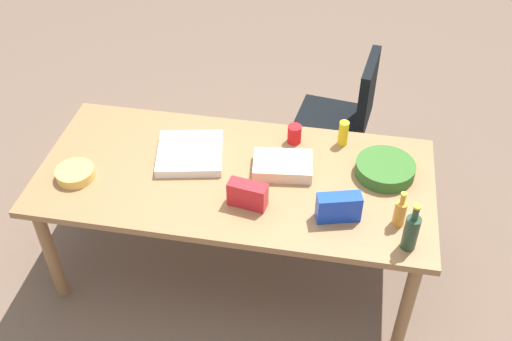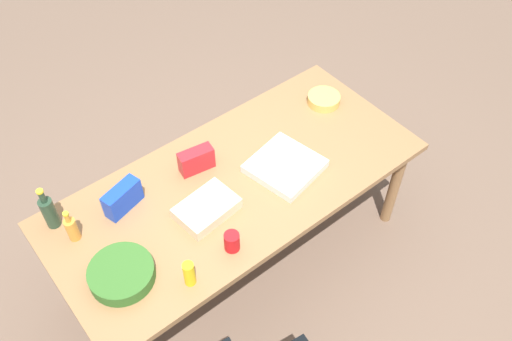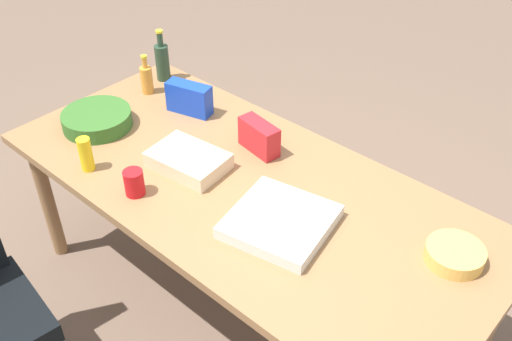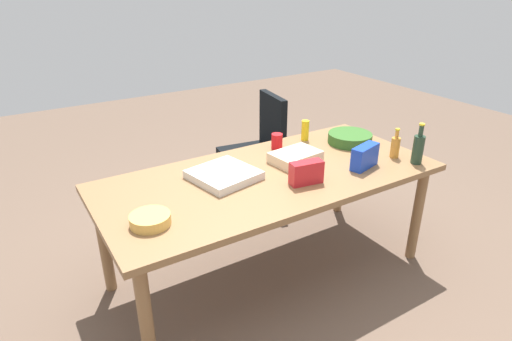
{
  "view_description": "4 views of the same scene",
  "coord_description": "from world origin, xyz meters",
  "px_view_note": "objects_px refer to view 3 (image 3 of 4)",
  "views": [
    {
      "loc": [
        0.54,
        -2.38,
        2.94
      ],
      "look_at": [
        0.12,
        -0.01,
        0.81
      ],
      "focal_mm": 42.11,
      "sensor_mm": 36.0,
      "label": 1
    },
    {
      "loc": [
        1.15,
        1.62,
        3.1
      ],
      "look_at": [
        -0.1,
        0.05,
        0.82
      ],
      "focal_mm": 38.28,
      "sensor_mm": 36.0,
      "label": 2
    },
    {
      "loc": [
        -1.29,
        1.36,
        2.26
      ],
      "look_at": [
        -0.05,
        -0.02,
        0.83
      ],
      "focal_mm": 40.93,
      "sensor_mm": 36.0,
      "label": 3
    },
    {
      "loc": [
        -1.38,
        -2.06,
        1.92
      ],
      "look_at": [
        -0.12,
        -0.03,
        0.82
      ],
      "focal_mm": 30.5,
      "sensor_mm": 36.0,
      "label": 4
    }
  ],
  "objects_px": {
    "salad_bowl": "(97,119)",
    "chip_bag_red": "(259,137)",
    "red_solo_cup": "(134,183)",
    "chip_bowl": "(455,254)",
    "sheet_cake": "(188,160)",
    "chip_bag_blue": "(189,98)",
    "conference_table": "(244,197)",
    "pizza_box": "(280,222)",
    "dressing_bottle": "(147,79)",
    "wine_bottle": "(162,61)",
    "mustard_bottle": "(86,154)"
  },
  "relations": [
    {
      "from": "red_solo_cup",
      "to": "sheet_cake",
      "type": "height_order",
      "value": "red_solo_cup"
    },
    {
      "from": "red_solo_cup",
      "to": "chip_bowl",
      "type": "bearing_deg",
      "value": -155.34
    },
    {
      "from": "pizza_box",
      "to": "chip_bag_red",
      "type": "distance_m",
      "value": 0.51
    },
    {
      "from": "red_solo_cup",
      "to": "chip_bag_red",
      "type": "relative_size",
      "value": 0.55
    },
    {
      "from": "chip_bag_blue",
      "to": "chip_bag_red",
      "type": "distance_m",
      "value": 0.46
    },
    {
      "from": "red_solo_cup",
      "to": "mustard_bottle",
      "type": "xyz_separation_m",
      "value": [
        0.28,
        0.03,
        0.02
      ]
    },
    {
      "from": "chip_bowl",
      "to": "wine_bottle",
      "type": "bearing_deg",
      "value": -6.1
    },
    {
      "from": "pizza_box",
      "to": "chip_bowl",
      "type": "relative_size",
      "value": 1.74
    },
    {
      "from": "chip_bag_blue",
      "to": "dressing_bottle",
      "type": "relative_size",
      "value": 1.06
    },
    {
      "from": "conference_table",
      "to": "mustard_bottle",
      "type": "xyz_separation_m",
      "value": [
        0.56,
        0.37,
        0.15
      ]
    },
    {
      "from": "mustard_bottle",
      "to": "red_solo_cup",
      "type": "bearing_deg",
      "value": -173.67
    },
    {
      "from": "sheet_cake",
      "to": "red_solo_cup",
      "type": "bearing_deg",
      "value": 83.51
    },
    {
      "from": "chip_bowl",
      "to": "conference_table",
      "type": "bearing_deg",
      "value": 11.88
    },
    {
      "from": "chip_bowl",
      "to": "mustard_bottle",
      "type": "bearing_deg",
      "value": 21.33
    },
    {
      "from": "chip_bag_blue",
      "to": "chip_bag_red",
      "type": "xyz_separation_m",
      "value": [
        -0.46,
        0.02,
        -0.01
      ]
    },
    {
      "from": "conference_table",
      "to": "chip_bag_blue",
      "type": "xyz_separation_m",
      "value": [
        0.58,
        -0.23,
        0.15
      ]
    },
    {
      "from": "salad_bowl",
      "to": "wine_bottle",
      "type": "bearing_deg",
      "value": -76.81
    },
    {
      "from": "salad_bowl",
      "to": "wine_bottle",
      "type": "xyz_separation_m",
      "value": [
        0.12,
        -0.51,
        0.07
      ]
    },
    {
      "from": "sheet_cake",
      "to": "chip_bag_blue",
      "type": "height_order",
      "value": "chip_bag_blue"
    },
    {
      "from": "chip_bag_red",
      "to": "wine_bottle",
      "type": "bearing_deg",
      "value": -10.34
    },
    {
      "from": "red_solo_cup",
      "to": "chip_bag_blue",
      "type": "distance_m",
      "value": 0.64
    },
    {
      "from": "pizza_box",
      "to": "chip_bag_red",
      "type": "height_order",
      "value": "chip_bag_red"
    },
    {
      "from": "salad_bowl",
      "to": "mustard_bottle",
      "type": "bearing_deg",
      "value": 137.34
    },
    {
      "from": "chip_bowl",
      "to": "dressing_bottle",
      "type": "xyz_separation_m",
      "value": [
        1.72,
        -0.04,
        0.05
      ]
    },
    {
      "from": "red_solo_cup",
      "to": "dressing_bottle",
      "type": "relative_size",
      "value": 0.53
    },
    {
      "from": "red_solo_cup",
      "to": "dressing_bottle",
      "type": "height_order",
      "value": "dressing_bottle"
    },
    {
      "from": "salad_bowl",
      "to": "mustard_bottle",
      "type": "xyz_separation_m",
      "value": [
        -0.24,
        0.23,
        0.04
      ]
    },
    {
      "from": "conference_table",
      "to": "red_solo_cup",
      "type": "height_order",
      "value": "red_solo_cup"
    },
    {
      "from": "sheet_cake",
      "to": "chip_bag_blue",
      "type": "distance_m",
      "value": 0.45
    },
    {
      "from": "sheet_cake",
      "to": "chip_bag_blue",
      "type": "relative_size",
      "value": 1.45
    },
    {
      "from": "pizza_box",
      "to": "chip_bowl",
      "type": "bearing_deg",
      "value": -165.24
    },
    {
      "from": "pizza_box",
      "to": "dressing_bottle",
      "type": "height_order",
      "value": "dressing_bottle"
    },
    {
      "from": "pizza_box",
      "to": "chip_bag_blue",
      "type": "height_order",
      "value": "chip_bag_blue"
    },
    {
      "from": "salad_bowl",
      "to": "mustard_bottle",
      "type": "relative_size",
      "value": 2.11
    },
    {
      "from": "mustard_bottle",
      "to": "dressing_bottle",
      "type": "relative_size",
      "value": 0.74
    },
    {
      "from": "salad_bowl",
      "to": "chip_bag_red",
      "type": "distance_m",
      "value": 0.78
    },
    {
      "from": "chip_bag_blue",
      "to": "chip_bag_red",
      "type": "relative_size",
      "value": 1.1
    },
    {
      "from": "conference_table",
      "to": "pizza_box",
      "type": "xyz_separation_m",
      "value": [
        -0.28,
        0.1,
        0.1
      ]
    },
    {
      "from": "sheet_cake",
      "to": "chip_bowl",
      "type": "xyz_separation_m",
      "value": [
        -1.09,
        -0.25,
        -0.01
      ]
    },
    {
      "from": "conference_table",
      "to": "wine_bottle",
      "type": "relative_size",
      "value": 7.8
    },
    {
      "from": "sheet_cake",
      "to": "salad_bowl",
      "type": "distance_m",
      "value": 0.56
    },
    {
      "from": "wine_bottle",
      "to": "chip_bag_red",
      "type": "height_order",
      "value": "wine_bottle"
    },
    {
      "from": "salad_bowl",
      "to": "conference_table",
      "type": "bearing_deg",
      "value": -169.82
    },
    {
      "from": "chip_bowl",
      "to": "chip_bag_red",
      "type": "xyz_separation_m",
      "value": [
        0.96,
        -0.04,
        0.04
      ]
    },
    {
      "from": "sheet_cake",
      "to": "chip_bag_red",
      "type": "relative_size",
      "value": 1.6
    },
    {
      "from": "chip_bowl",
      "to": "chip_bag_red",
      "type": "relative_size",
      "value": 1.04
    },
    {
      "from": "salad_bowl",
      "to": "chip_bag_red",
      "type": "relative_size",
      "value": 1.61
    },
    {
      "from": "pizza_box",
      "to": "wine_bottle",
      "type": "xyz_separation_m",
      "value": [
        1.2,
        -0.47,
        0.08
      ]
    },
    {
      "from": "red_solo_cup",
      "to": "chip_bowl",
      "type": "height_order",
      "value": "red_solo_cup"
    },
    {
      "from": "sheet_cake",
      "to": "dressing_bottle",
      "type": "xyz_separation_m",
      "value": [
        0.62,
        -0.29,
        0.04
      ]
    }
  ]
}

